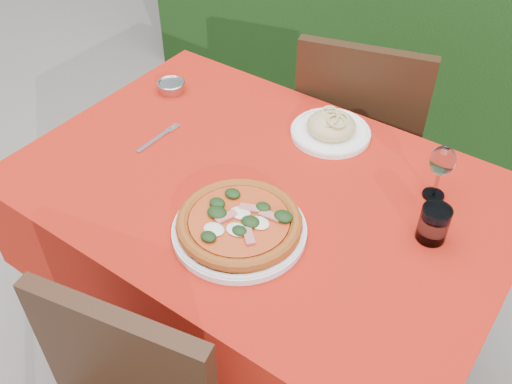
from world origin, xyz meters
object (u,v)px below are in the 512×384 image
Objects in this scene: wine_glass at (442,163)px; fork at (154,141)px; steel_ramekin at (171,87)px; water_glass at (433,225)px; pasta_plate at (331,128)px; pizza_plate at (239,225)px; chair_far at (359,137)px.

wine_glass reaches higher than fork.
fork is 2.18× the size of steel_ramekin.
steel_ramekin is at bearing 172.19° from water_glass.
fork is (-0.39, -0.32, -0.02)m from pasta_plate.
steel_ramekin is at bearing 145.64° from pizza_plate.
steel_ramekin is (-0.48, -0.41, 0.24)m from chair_far.
chair_far is 0.67m from steel_ramekin.
pizza_plate is 0.45m from water_glass.
pasta_plate is 2.83× the size of steel_ramekin.
wine_glass reaches higher than pizza_plate.
pizza_plate is at bearing 78.96° from chair_far.
water_glass is 1.12× the size of steel_ramekin.
water_glass is at bearing 113.25° from chair_far.
pizza_plate is 2.07× the size of wine_glass.
wine_glass is (0.39, -0.39, 0.33)m from chair_far.
chair_far is at bearing 98.39° from pasta_plate.
water_glass is (0.44, -0.54, 0.26)m from chair_far.
wine_glass is at bearing 118.49° from chair_far.
pizza_plate reaches higher than steel_ramekin.
wine_glass is 1.90× the size of steel_ramekin.
chair_far reaches higher than water_glass.
fork is at bearing -59.20° from steel_ramekin.
wine_glass is 0.87× the size of fork.
pizza_plate is at bearing -87.41° from pasta_plate.
wine_glass is at bearing 1.07° from steel_ramekin.
wine_glass is at bearing -12.10° from pasta_plate.
wine_glass is at bearing 50.55° from pizza_plate.
fork is at bearing 160.42° from pizza_plate.
pasta_plate is 2.51× the size of water_glass.
chair_far reaches higher than pizza_plate.
wine_glass is at bearing 109.66° from water_glass.
pasta_plate is 0.53m from steel_ramekin.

